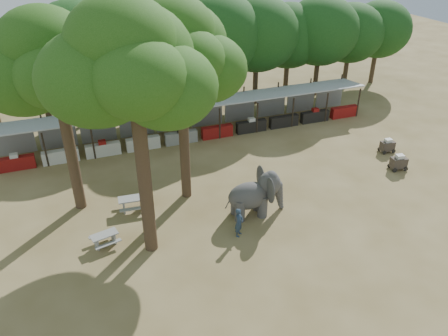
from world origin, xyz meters
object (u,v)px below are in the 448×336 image
object	(u,v)px
elephant	(256,194)
picnic_table_near	(105,238)
yard_tree_center	(128,66)
cart_back	(387,146)
handler	(239,222)
yard_tree_left	(51,65)
yard_tree_back	(176,52)
picnic_table_far	(133,202)
cart_front	(399,162)

from	to	relation	value
elephant	picnic_table_near	bearing A→B (deg)	-177.94
yard_tree_center	cart_back	distance (m)	20.40
handler	yard_tree_left	bearing A→B (deg)	94.91
yard_tree_center	picnic_table_near	world-z (taller)	yard_tree_center
yard_tree_center	yard_tree_back	distance (m)	5.04
yard_tree_center	cart_back	world-z (taller)	yard_tree_center
elephant	picnic_table_far	bearing A→B (deg)	159.70
yard_tree_center	picnic_table_near	bearing A→B (deg)	156.98
yard_tree_left	yard_tree_center	world-z (taller)	yard_tree_center
picnic_table_far	cart_back	size ratio (longest dim) A/B	1.57
picnic_table_far	picnic_table_near	bearing A→B (deg)	-121.68
elephant	handler	bearing A→B (deg)	-134.15
elephant	yard_tree_left	bearing A→B (deg)	158.09
elephant	picnic_table_far	distance (m)	6.93
yard_tree_left	cart_back	distance (m)	22.34
picnic_table_far	cart_front	xyz separation A→B (m)	(17.12, -1.48, 0.01)
cart_front	cart_back	xyz separation A→B (m)	(0.94, 2.30, -0.03)
yard_tree_back	cart_back	size ratio (longest dim) A/B	10.58
yard_tree_back	picnic_table_far	bearing A→B (deg)	-169.65
elephant	handler	distance (m)	2.24
yard_tree_back	cart_front	world-z (taller)	yard_tree_back
elephant	handler	xyz separation A→B (m)	(-1.61, -1.48, -0.47)
handler	yard_tree_back	bearing A→B (deg)	60.76
handler	cart_front	distance (m)	12.71
elephant	cart_front	xyz separation A→B (m)	(10.80, 1.26, -0.75)
yard_tree_left	yard_tree_center	bearing A→B (deg)	-59.04
handler	cart_front	size ratio (longest dim) A/B	1.38
yard_tree_center	elephant	world-z (taller)	yard_tree_center
picnic_table_near	cart_back	distance (m)	20.24
picnic_table_far	cart_front	size ratio (longest dim) A/B	1.42
yard_tree_back	cart_back	bearing A→B (deg)	0.95
yard_tree_back	cart_front	distance (m)	16.28
cart_front	yard_tree_back	bearing A→B (deg)	179.78
yard_tree_center	cart_front	size ratio (longest dim) A/B	10.20
yard_tree_center	cart_back	xyz separation A→B (m)	(17.95, 4.25, -8.71)
handler	picnic_table_near	world-z (taller)	handler
cart_front	elephant	bearing A→B (deg)	-165.26
cart_front	cart_back	bearing A→B (deg)	75.90
yard_tree_left	cart_back	xyz separation A→B (m)	(20.95, -0.75, -7.70)
yard_tree_back	picnic_table_near	xyz separation A→B (m)	(-4.99, -3.15, -8.11)
handler	picnic_table_far	world-z (taller)	handler
picnic_table_near	cart_front	size ratio (longest dim) A/B	1.32
yard_tree_center	picnic_table_far	size ratio (longest dim) A/B	7.16
yard_tree_center	handler	world-z (taller)	yard_tree_center
handler	yard_tree_center	bearing A→B (deg)	122.45
picnic_table_near	yard_tree_center	bearing A→B (deg)	-36.49
picnic_table_near	yard_tree_back	bearing A→B (deg)	18.80
yard_tree_center	yard_tree_back	world-z (taller)	yard_tree_center
handler	picnic_table_far	size ratio (longest dim) A/B	0.97
picnic_table_far	handler	bearing A→B (deg)	-37.40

